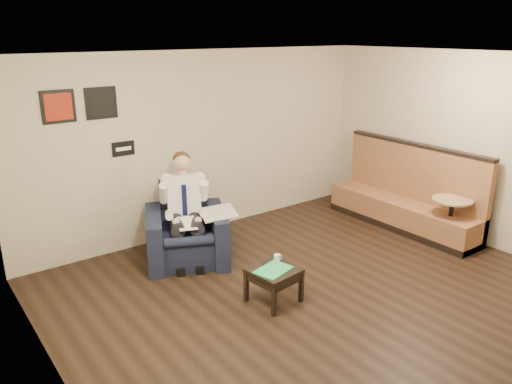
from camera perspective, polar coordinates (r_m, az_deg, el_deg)
ground at (r=6.06m, az=9.56°, el=-12.65°), size 6.00×6.00×0.00m
wall_back at (r=7.77m, az=-5.99°, el=5.55°), size 6.00×0.02×2.80m
wall_left at (r=4.00m, az=-21.08°, el=-7.93°), size 0.02×6.00×2.80m
wall_right at (r=7.89m, az=25.53°, el=4.06°), size 0.02×6.00×2.80m
ceiling at (r=5.23m, az=11.20°, el=14.78°), size 6.00×6.00×0.02m
seating_sign at (r=7.17m, az=-14.93°, el=4.81°), size 0.32×0.02×0.20m
art_print_left at (r=6.81m, az=-21.67°, el=9.05°), size 0.42×0.03×0.42m
art_print_right at (r=6.97m, az=-17.28°, el=9.69°), size 0.42×0.03×0.42m
armchair at (r=6.93m, az=-8.01°, el=-3.73°), size 1.42×1.42×1.04m
seated_man at (r=6.73m, az=-7.98°, el=-2.64°), size 1.04×1.21×1.42m
lap_papers at (r=6.65m, az=-7.88°, el=-3.56°), size 0.34×0.40×0.01m
newspaper at (r=6.79m, az=-4.34°, el=-2.35°), size 0.63×0.69×0.01m
side_table at (r=5.97m, az=2.04°, el=-10.59°), size 0.58×0.58×0.42m
green_folder at (r=5.84m, az=2.00°, el=-8.88°), size 0.49×0.40×0.01m
coffee_mug at (r=6.03m, az=2.42°, el=-7.55°), size 0.09×0.09×0.09m
smartphone at (r=5.99m, az=1.34°, el=-8.14°), size 0.13×0.07×0.01m
banquette at (r=8.32m, az=16.58°, el=0.50°), size 0.62×2.61×1.33m
cafe_table at (r=7.95m, az=21.26°, el=-3.19°), size 0.61×0.61×0.71m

